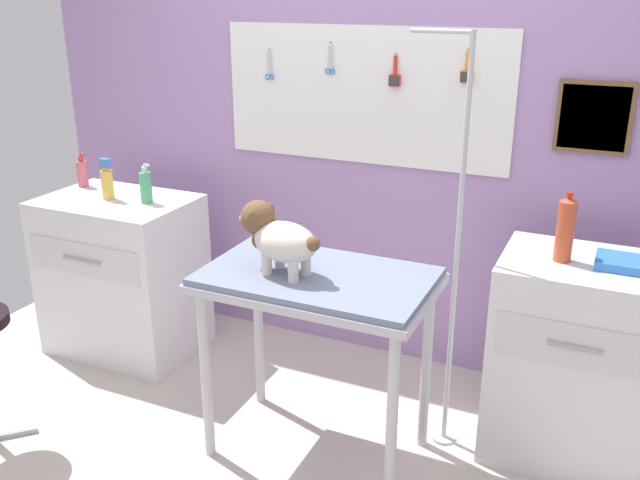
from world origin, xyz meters
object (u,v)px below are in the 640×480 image
Objects in this scene: dog at (277,237)px; grooming_table at (317,295)px; grooming_arm at (454,268)px; soda_bottle at (565,229)px; counter_left at (123,275)px; cabinet_right at (575,360)px; pump_bottle_white at (107,182)px.

grooming_table is at bearing 20.39° from dog.
grooming_arm reaches higher than grooming_table.
grooming_arm is at bearing -163.73° from soda_bottle.
soda_bottle reaches higher than counter_left.
cabinet_right is 4.10× the size of pump_bottle_white.
counter_left is 0.54m from pump_bottle_white.
soda_bottle is (-0.11, -0.03, 0.59)m from cabinet_right.
cabinet_right is at bearing 15.37° from soda_bottle.
grooming_table is at bearing -154.49° from soda_bottle.
soda_bottle is (0.90, 0.43, 0.28)m from grooming_table.
dog reaches higher than pump_bottle_white.
grooming_arm reaches higher than soda_bottle.
dog is at bearing -159.61° from grooming_table.
cabinet_right reaches higher than counter_left.
counter_left reaches higher than grooming_table.
soda_bottle is at bearing 16.27° from grooming_arm.
cabinet_right is at bearing 1.12° from counter_left.
counter_left is (-1.38, 0.41, -0.32)m from grooming_table.
pump_bottle_white is at bearing -178.55° from cabinet_right.
grooming_table is 0.53× the size of grooming_arm.
grooming_arm is 4.56× the size of dog.
pump_bottle_white is at bearing 164.29° from grooming_table.
pump_bottle_white is 2.31m from soda_bottle.
dog is 0.44× the size of cabinet_right.
cabinet_right is at bearing 16.09° from grooming_arm.
grooming_table is 1.47m from counter_left.
grooming_table is 2.41× the size of dog.
grooming_arm is at bearing 29.72° from dog.
grooming_arm is 0.66m from cabinet_right.
grooming_table is 4.32× the size of pump_bottle_white.
grooming_arm reaches higher than counter_left.
grooming_arm reaches higher than dog.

